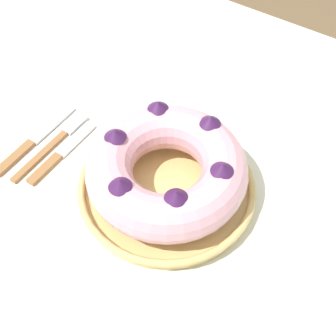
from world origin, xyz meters
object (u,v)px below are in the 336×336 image
object	(u,v)px
bundt_cake	(168,168)
fork	(56,142)
cake_knife	(58,156)
serving_dish	(168,187)
serving_knife	(31,143)

from	to	relation	value
bundt_cake	fork	world-z (taller)	bundt_cake
bundt_cake	cake_knife	distance (m)	0.21
serving_dish	bundt_cake	size ratio (longest dim) A/B	1.15
serving_dish	cake_knife	distance (m)	0.20
cake_knife	serving_knife	bearing A→B (deg)	-169.65
serving_knife	cake_knife	size ratio (longest dim) A/B	1.19
serving_knife	bundt_cake	bearing A→B (deg)	8.74
serving_dish	serving_knife	bearing A→B (deg)	-169.23
serving_dish	bundt_cake	bearing A→B (deg)	148.73
serving_dish	serving_knife	size ratio (longest dim) A/B	1.49
bundt_cake	serving_knife	world-z (taller)	bundt_cake
serving_dish	serving_knife	xyz separation A→B (m)	(-0.26, -0.05, -0.01)
serving_dish	cake_knife	world-z (taller)	serving_dish
fork	serving_knife	xyz separation A→B (m)	(-0.03, -0.03, 0.00)
bundt_cake	serving_knife	size ratio (longest dim) A/B	1.30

